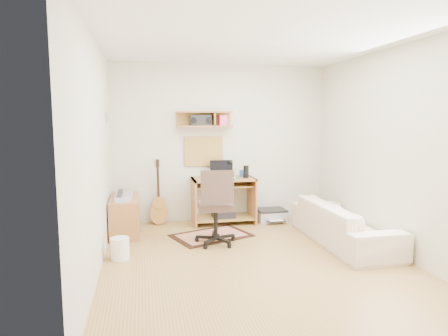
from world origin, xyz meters
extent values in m
cube|color=#AB8147|center=(0.00, 0.00, -0.01)|extent=(3.60, 4.00, 0.01)
cube|color=white|center=(0.00, 0.00, 2.60)|extent=(3.60, 4.00, 0.01)
cube|color=beige|center=(0.00, 2.00, 1.30)|extent=(3.60, 0.01, 2.60)
cube|color=beige|center=(-1.80, 0.00, 1.30)|extent=(0.01, 4.00, 2.60)
cube|color=beige|center=(1.80, 0.00, 1.30)|extent=(0.01, 4.00, 2.60)
cube|color=#A66B3A|center=(-0.30, 1.88, 1.70)|extent=(0.90, 0.25, 0.26)
cube|color=tan|center=(-0.30, 1.98, 1.17)|extent=(0.64, 0.03, 0.49)
cube|color=#4C8CBF|center=(-1.79, 1.50, 1.72)|extent=(0.02, 0.20, 0.15)
cylinder|color=black|center=(0.35, 1.68, 0.85)|extent=(0.09, 0.09, 0.20)
cylinder|color=#2F4D8E|center=(0.31, 1.83, 0.80)|extent=(0.08, 0.08, 0.11)
cube|color=black|center=(-0.37, 1.87, 1.68)|extent=(0.34, 0.15, 0.17)
cube|color=beige|center=(-0.34, 1.05, 0.01)|extent=(1.27, 1.06, 0.01)
cube|color=#A66B3A|center=(-1.58, 1.43, 0.28)|extent=(0.40, 0.90, 0.55)
cube|color=#B2B5BA|center=(-1.58, 1.43, 0.58)|extent=(0.23, 0.74, 0.06)
cylinder|color=white|center=(-1.60, 0.34, 0.13)|extent=(0.23, 0.23, 0.27)
cube|color=#A5A8AA|center=(0.80, 1.71, 0.09)|extent=(0.51, 0.40, 0.19)
imported|color=beige|center=(1.38, 0.36, 0.37)|extent=(0.56, 1.91, 0.75)
camera|label=1|loc=(-1.30, -4.43, 1.70)|focal=31.41mm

